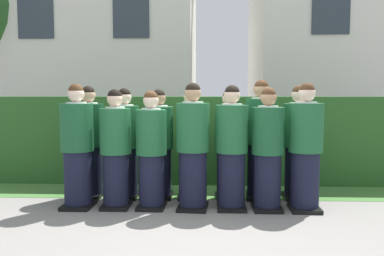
% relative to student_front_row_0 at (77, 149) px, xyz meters
% --- Properties ---
extents(ground_plane, '(60.00, 60.00, 0.00)m').
position_rel_student_front_row_0_xyz_m(ground_plane, '(1.52, 0.00, -0.79)').
color(ground_plane, gray).
extents(student_front_row_0, '(0.43, 0.48, 1.66)m').
position_rel_student_front_row_0_xyz_m(student_front_row_0, '(0.00, 0.00, 0.00)').
color(student_front_row_0, black).
rests_on(student_front_row_0, ground).
extents(student_front_row_1, '(0.41, 0.50, 1.58)m').
position_rel_student_front_row_0_xyz_m(student_front_row_1, '(0.51, 0.02, -0.04)').
color(student_front_row_1, black).
rests_on(student_front_row_1, ground).
extents(student_front_row_2, '(0.41, 0.46, 1.56)m').
position_rel_student_front_row_0_xyz_m(student_front_row_2, '(0.99, 0.02, -0.05)').
color(student_front_row_2, black).
rests_on(student_front_row_2, ground).
extents(student_front_row_3, '(0.43, 0.50, 1.67)m').
position_rel_student_front_row_0_xyz_m(student_front_row_3, '(1.54, 0.00, 0.01)').
color(student_front_row_3, black).
rests_on(student_front_row_3, ground).
extents(student_front_row_4, '(0.43, 0.47, 1.64)m').
position_rel_student_front_row_0_xyz_m(student_front_row_4, '(2.05, 0.02, -0.01)').
color(student_front_row_4, black).
rests_on(student_front_row_4, ground).
extents(student_front_row_5, '(0.42, 0.51, 1.60)m').
position_rel_student_front_row_0_xyz_m(student_front_row_5, '(2.52, 0.00, -0.03)').
color(student_front_row_5, black).
rests_on(student_front_row_5, ground).
extents(student_front_row_6, '(0.43, 0.48, 1.66)m').
position_rel_student_front_row_0_xyz_m(student_front_row_6, '(3.01, 0.01, 0.00)').
color(student_front_row_6, black).
rests_on(student_front_row_6, ground).
extents(student_rear_row_0, '(0.43, 0.51, 1.63)m').
position_rel_student_front_row_0_xyz_m(student_rear_row_0, '(-0.01, 0.56, -0.01)').
color(student_rear_row_0, black).
rests_on(student_rear_row_0, ground).
extents(student_rear_row_1, '(0.42, 0.46, 1.60)m').
position_rel_student_front_row_0_xyz_m(student_rear_row_1, '(0.53, 0.54, -0.03)').
color(student_rear_row_1, black).
rests_on(student_rear_row_1, ground).
extents(student_rear_row_2, '(0.41, 0.46, 1.59)m').
position_rel_student_front_row_0_xyz_m(student_rear_row_2, '(1.02, 0.55, -0.03)').
color(student_rear_row_2, black).
rests_on(student_rear_row_2, ground).
extents(student_rear_row_3, '(0.42, 0.47, 1.60)m').
position_rel_student_front_row_0_xyz_m(student_rear_row_3, '(1.49, 0.56, -0.03)').
color(student_rear_row_3, black).
rests_on(student_rear_row_3, ground).
extents(student_rear_row_4, '(0.41, 0.47, 1.58)m').
position_rel_student_front_row_0_xyz_m(student_rear_row_4, '(2.04, 0.54, -0.04)').
color(student_rear_row_4, black).
rests_on(student_rear_row_4, ground).
extents(student_rear_row_5, '(0.45, 0.55, 1.72)m').
position_rel_student_front_row_0_xyz_m(student_rear_row_5, '(2.50, 0.59, 0.03)').
color(student_rear_row_5, black).
rests_on(student_rear_row_5, ground).
extents(student_rear_row_6, '(0.43, 0.52, 1.64)m').
position_rel_student_front_row_0_xyz_m(student_rear_row_6, '(3.03, 0.58, -0.01)').
color(student_rear_row_6, black).
rests_on(student_rear_row_6, ground).
extents(hedge, '(8.29, 0.70, 1.47)m').
position_rel_student_front_row_0_xyz_m(hedge, '(1.52, 1.70, -0.05)').
color(hedge, '#285623').
rests_on(hedge, ground).
extents(school_building_main, '(5.65, 4.10, 7.14)m').
position_rel_student_front_row_0_xyz_m(school_building_main, '(-1.38, 6.81, 2.86)').
color(school_building_main, silver).
rests_on(school_building_main, ground).
extents(school_building_annex, '(6.08, 4.30, 7.34)m').
position_rel_student_front_row_0_xyz_m(school_building_annex, '(5.94, 6.79, 2.97)').
color(school_building_annex, silver).
rests_on(school_building_annex, ground).
extents(lawn_strip, '(8.29, 0.90, 0.01)m').
position_rel_student_front_row_0_xyz_m(lawn_strip, '(1.52, 0.90, -0.78)').
color(lawn_strip, '#477A38').
rests_on(lawn_strip, ground).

